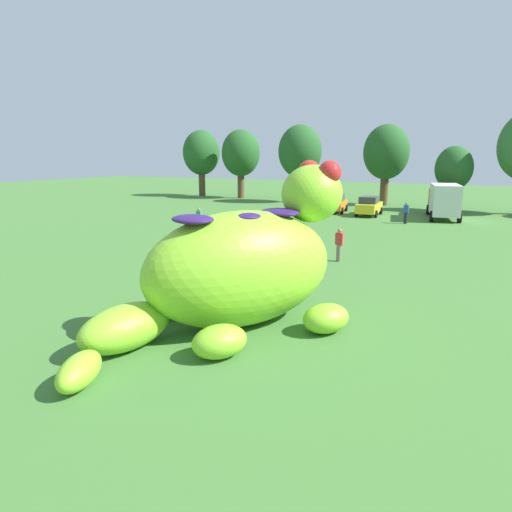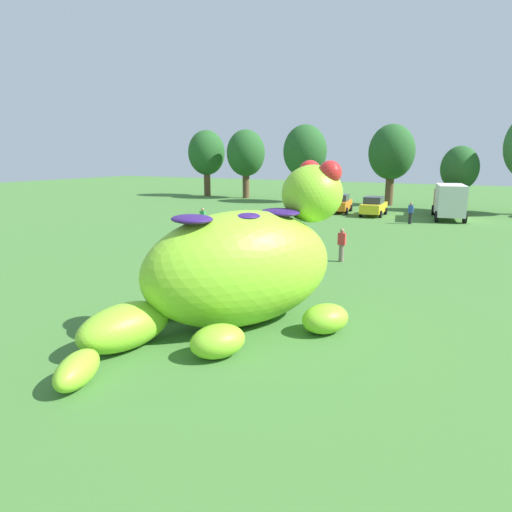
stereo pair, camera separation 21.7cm
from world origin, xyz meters
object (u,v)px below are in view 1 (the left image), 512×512
car_red (301,202)px  car_orange (335,203)px  spectator_near_inflatable (339,245)px  spectator_wandering (406,213)px  car_yellow (369,206)px  spectator_mid_field (199,220)px  giant_inflatable_creature (241,267)px  box_truck (444,200)px  spectator_by_cars (289,260)px

car_red → car_orange: same height
spectator_near_inflatable → spectator_wandering: bearing=87.1°
car_yellow → spectator_wandering: 5.32m
spectator_mid_field → giant_inflatable_creature: bearing=-51.7°
box_truck → spectator_wandering: size_ratio=3.90×
car_red → car_yellow: size_ratio=1.03×
spectator_wandering → box_truck: bearing=62.6°
spectator_mid_field → spectator_by_cars: bearing=-39.2°
spectator_near_inflatable → spectator_mid_field: 12.34m
giant_inflatable_creature → spectator_near_inflatable: (0.14, 10.02, -1.04)m
giant_inflatable_creature → spectator_by_cars: 5.92m
spectator_mid_field → spectator_by_cars: size_ratio=1.00×
box_truck → spectator_by_cars: (-4.04, -23.99, -0.75)m
giant_inflatable_creature → box_truck: (3.24, 29.76, -0.29)m
giant_inflatable_creature → spectator_by_cars: bearing=97.9°
spectator_mid_field → spectator_by_cars: 13.67m
spectator_near_inflatable → spectator_by_cars: size_ratio=1.00×
spectator_by_cars → box_truck: bearing=80.4°
car_orange → car_red: bearing=-167.7°
car_red → spectator_mid_field: 14.85m
spectator_near_inflatable → spectator_wandering: size_ratio=1.00×
spectator_mid_field → spectator_by_cars: same height
spectator_wandering → car_orange: bearing=147.8°
box_truck → spectator_mid_field: (-14.63, -15.36, -0.75)m
giant_inflatable_creature → spectator_by_cars: size_ratio=5.90×
spectator_near_inflatable → spectator_wandering: same height
car_yellow → spectator_wandering: bearing=-44.1°
spectator_by_cars → car_orange: bearing=103.0°
giant_inflatable_creature → car_yellow: 29.14m
giant_inflatable_creature → spectator_wandering: bearing=87.9°
car_yellow → spectator_near_inflatable: bearing=-80.9°
car_yellow → spectator_near_inflatable: (3.05, -18.95, -0.01)m
car_yellow → spectator_by_cars: bearing=-84.8°
box_truck → spectator_wandering: box_truck is taller
car_red → spectator_mid_field: size_ratio=2.51×
car_red → car_yellow: 6.63m
spectator_near_inflatable → spectator_wandering: (0.77, 15.25, 0.00)m
giant_inflatable_creature → car_red: 30.68m
car_orange → spectator_by_cars: car_orange is taller
spectator_near_inflatable → giant_inflatable_creature: bearing=-90.8°
box_truck → spectator_by_cars: 24.34m
giant_inflatable_creature → spectator_wandering: 25.31m
giant_inflatable_creature → car_red: bearing=108.1°
spectator_by_cars → spectator_near_inflatable: bearing=77.5°
car_orange → spectator_wandering: (7.25, -4.57, -0.01)m
giant_inflatable_creature → spectator_mid_field: 18.40m
spectator_mid_field → spectator_wandering: size_ratio=1.00×
car_orange → car_yellow: (3.43, -0.87, 0.00)m
giant_inflatable_creature → spectator_mid_field: bearing=128.3°
car_orange → spectator_mid_field: bearing=-108.1°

